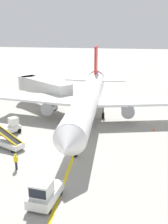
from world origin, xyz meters
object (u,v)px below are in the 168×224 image
object	(u,v)px
safety_cone_nose_right	(73,138)
jet_bridge	(40,86)
baggage_tug_near_wing	(12,126)
safety_cone_nose_left	(154,129)
pushback_tug	(44,193)
airliner	(88,99)
belt_loader_forward_hold	(8,142)
ground_crew_marshaller	(16,161)

from	to	relation	value
safety_cone_nose_right	jet_bridge	bearing A→B (deg)	122.11
baggage_tug_near_wing	safety_cone_nose_left	world-z (taller)	baggage_tug_near_wing
jet_bridge	baggage_tug_near_wing	world-z (taller)	jet_bridge
pushback_tug	safety_cone_nose_right	world-z (taller)	pushback_tug
airliner	belt_loader_forward_hold	distance (m)	13.72
airliner	ground_crew_marshaller	distance (m)	16.67
airliner	pushback_tug	world-z (taller)	airliner
airliner	ground_crew_marshaller	bearing A→B (deg)	-106.45
airliner	safety_cone_nose_right	world-z (taller)	airliner
jet_bridge	ground_crew_marshaller	world-z (taller)	jet_bridge
baggage_tug_near_wing	safety_cone_nose_right	distance (m)	8.58
belt_loader_forward_hold	safety_cone_nose_right	distance (m)	7.92
airliner	safety_cone_nose_left	distance (m)	10.33
pushback_tug	baggage_tug_near_wing	world-z (taller)	pushback_tug
baggage_tug_near_wing	pushback_tug	bearing A→B (deg)	-57.54
safety_cone_nose_left	safety_cone_nose_right	distance (m)	11.23
jet_bridge	safety_cone_nose_right	size ratio (longest dim) A/B	26.50
ground_crew_marshaller	safety_cone_nose_right	bearing A→B (deg)	64.54
airliner	safety_cone_nose_right	distance (m)	8.07
airliner	safety_cone_nose_left	world-z (taller)	airliner
belt_loader_forward_hold	ground_crew_marshaller	distance (m)	5.55
pushback_tug	ground_crew_marshaller	world-z (taller)	pushback_tug
safety_cone_nose_right	belt_loader_forward_hold	bearing A→B (deg)	-151.80
pushback_tug	safety_cone_nose_left	distance (m)	20.56
pushback_tug	baggage_tug_near_wing	distance (m)	16.73
jet_bridge	pushback_tug	xyz separation A→B (m)	(9.41, -27.56, -2.55)
airliner	baggage_tug_near_wing	distance (m)	11.55
baggage_tug_near_wing	ground_crew_marshaller	xyz separation A→B (m)	(4.50, -9.24, -0.02)
airliner	pushback_tug	size ratio (longest dim) A/B	9.35
jet_bridge	ground_crew_marshaller	size ratio (longest dim) A/B	6.86
pushback_tug	ground_crew_marshaller	distance (m)	6.62
ground_crew_marshaller	safety_cone_nose_left	xyz separation A→B (m)	(14.16, 13.26, -0.69)
baggage_tug_near_wing	safety_cone_nose_left	size ratio (longest dim) A/B	6.13
airliner	ground_crew_marshaller	xyz separation A→B (m)	(-4.67, -15.81, -2.51)
safety_cone_nose_left	safety_cone_nose_right	bearing A→B (deg)	-154.55
pushback_tug	baggage_tug_near_wing	xyz separation A→B (m)	(-8.98, 14.11, -0.07)
ground_crew_marshaller	safety_cone_nose_right	xyz separation A→B (m)	(4.02, 8.43, -0.69)
safety_cone_nose_right	pushback_tug	bearing A→B (deg)	-88.00
jet_bridge	baggage_tug_near_wing	distance (m)	13.71
baggage_tug_near_wing	safety_cone_nose_left	distance (m)	19.09
belt_loader_forward_hold	ground_crew_marshaller	world-z (taller)	belt_loader_forward_hold
pushback_tug	baggage_tug_near_wing	size ratio (longest dim) A/B	1.40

